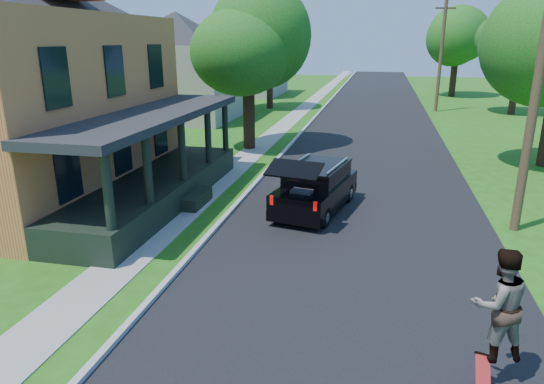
# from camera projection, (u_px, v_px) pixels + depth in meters

# --- Properties ---
(ground) EXTENTS (140.00, 140.00, 0.00)m
(ground) POSITION_uv_depth(u_px,v_px,m) (342.00, 320.00, 9.72)
(ground) COLOR #275811
(ground) RESTS_ON ground
(street) EXTENTS (8.00, 120.00, 0.02)m
(street) POSITION_uv_depth(u_px,v_px,m) (370.00, 136.00, 28.34)
(street) COLOR black
(street) RESTS_ON ground
(curb) EXTENTS (0.15, 120.00, 0.12)m
(curb) POSITION_uv_depth(u_px,v_px,m) (302.00, 133.00, 29.18)
(curb) COLOR #A7A7A2
(curb) RESTS_ON ground
(sidewalk) EXTENTS (1.30, 120.00, 0.03)m
(sidewalk) POSITION_uv_depth(u_px,v_px,m) (277.00, 132.00, 29.50)
(sidewalk) COLOR gray
(sidewalk) RESTS_ON ground
(front_walk) EXTENTS (6.50, 1.20, 0.03)m
(front_walk) POSITION_uv_depth(u_px,v_px,m) (88.00, 197.00, 17.27)
(front_walk) COLOR gray
(front_walk) RESTS_ON ground
(neighbor_house_mid) EXTENTS (12.78, 12.78, 8.30)m
(neighbor_house_mid) POSITION_uv_depth(u_px,v_px,m) (178.00, 57.00, 33.60)
(neighbor_house_mid) COLOR gray
(neighbor_house_mid) RESTS_ON ground
(neighbor_house_far) EXTENTS (12.78, 12.78, 8.30)m
(neighbor_house_far) POSITION_uv_depth(u_px,v_px,m) (241.00, 52.00, 48.49)
(neighbor_house_far) COLOR gray
(neighbor_house_far) RESTS_ON ground
(black_suv) EXTENTS (2.46, 4.63, 2.05)m
(black_suv) POSITION_uv_depth(u_px,v_px,m) (316.00, 188.00, 15.72)
(black_suv) COLOR black
(black_suv) RESTS_ON ground
(skateboarder) EXTENTS (1.09, 0.96, 1.88)m
(skateboarder) POSITION_uv_depth(u_px,v_px,m) (499.00, 304.00, 7.58)
(skateboarder) COLOR black
(skateboarder) RESTS_ON ground
(tree_left_mid) EXTENTS (6.14, 6.19, 8.19)m
(tree_left_mid) POSITION_uv_depth(u_px,v_px,m) (247.00, 42.00, 23.52)
(tree_left_mid) COLOR black
(tree_left_mid) RESTS_ON ground
(tree_left_far) EXTENTS (6.15, 6.21, 8.42)m
(tree_left_far) POSITION_uv_depth(u_px,v_px,m) (270.00, 38.00, 38.08)
(tree_left_far) COLOR black
(tree_left_far) RESTS_ON ground
(tree_right_mid) EXTENTS (4.94, 4.77, 8.05)m
(tree_right_mid) POSITION_uv_depth(u_px,v_px,m) (522.00, 38.00, 34.83)
(tree_right_mid) COLOR black
(tree_right_mid) RESTS_ON ground
(tree_right_far) EXTENTS (6.71, 6.32, 8.87)m
(tree_right_far) POSITION_uv_depth(u_px,v_px,m) (458.00, 32.00, 46.07)
(tree_right_far) COLOR black
(tree_right_far) RESTS_ON ground
(utility_pole_near) EXTENTS (1.58, 0.46, 9.83)m
(utility_pole_near) POSITION_uv_depth(u_px,v_px,m) (543.00, 52.00, 12.83)
(utility_pole_near) COLOR #482D21
(utility_pole_near) RESTS_ON ground
(utility_pole_far) EXTENTS (1.54, 0.64, 8.18)m
(utility_pole_far) POSITION_uv_depth(u_px,v_px,m) (441.00, 55.00, 36.74)
(utility_pole_far) COLOR #482D21
(utility_pole_far) RESTS_ON ground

